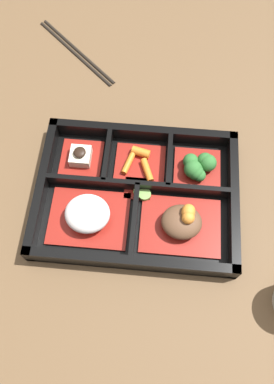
{
  "coord_description": "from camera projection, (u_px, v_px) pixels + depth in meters",
  "views": [
    {
      "loc": [
        -0.02,
        0.25,
        0.59
      ],
      "look_at": [
        0.0,
        0.0,
        0.03
      ],
      "focal_mm": 35.0,
      "sensor_mm": 36.0,
      "label": 1
    }
  ],
  "objects": [
    {
      "name": "ground_plane",
      "position": [
        137.0,
        198.0,
        0.64
      ],
      "size": [
        3.0,
        3.0,
        0.0
      ],
      "primitive_type": "plane",
      "color": "brown"
    },
    {
      "name": "bento_base",
      "position": [
        137.0,
        197.0,
        0.64
      ],
      "size": [
        0.33,
        0.25,
        0.01
      ],
      "color": "black",
      "rests_on": "ground_plane"
    },
    {
      "name": "bento_rim",
      "position": [
        137.0,
        191.0,
        0.62
      ],
      "size": [
        0.33,
        0.25,
        0.04
      ],
      "color": "black",
      "rests_on": "ground_plane"
    },
    {
      "name": "bowl_stew",
      "position": [
        182.0,
        222.0,
        0.59
      ],
      "size": [
        0.13,
        0.1,
        0.05
      ],
      "color": "maroon",
      "rests_on": "bento_base"
    },
    {
      "name": "bowl_rice",
      "position": [
        88.0,
        215.0,
        0.6
      ],
      "size": [
        0.13,
        0.1,
        0.04
      ],
      "color": "maroon",
      "rests_on": "bento_base"
    },
    {
      "name": "bowl_greens",
      "position": [
        198.0,
        167.0,
        0.64
      ],
      "size": [
        0.08,
        0.08,
        0.04
      ],
      "color": "maroon",
      "rests_on": "bento_base"
    },
    {
      "name": "bowl_carrots",
      "position": [
        138.0,
        163.0,
        0.65
      ],
      "size": [
        0.09,
        0.08,
        0.02
      ],
      "color": "maroon",
      "rests_on": "bento_base"
    },
    {
      "name": "bowl_tofu",
      "position": [
        81.0,
        157.0,
        0.65
      ],
      "size": [
        0.07,
        0.08,
        0.03
      ],
      "color": "maroon",
      "rests_on": "bento_base"
    },
    {
      "name": "bowl_pickles",
      "position": [
        141.0,
        190.0,
        0.63
      ],
      "size": [
        0.04,
        0.04,
        0.01
      ],
      "color": "maroon",
      "rests_on": "bento_base"
    },
    {
      "name": "chopsticks",
      "position": [
        76.0,
        51.0,
        0.77
      ],
      "size": [
        0.18,
        0.17,
        0.01
      ],
      "color": "black",
      "rests_on": "ground_plane"
    }
  ]
}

